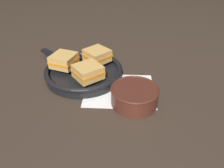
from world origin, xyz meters
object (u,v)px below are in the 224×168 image
Objects in this scene: spoon at (129,93)px; sandwich_far_left at (88,72)px; sandwich_near_right at (64,60)px; skillet at (83,72)px; soup_bowl at (135,95)px; sandwich_near_left at (97,55)px.

sandwich_far_left reaches higher than spoon.
spoon is 0.28m from sandwich_near_right.
skillet is at bearing -11.48° from sandwich_near_right.
sandwich_near_right is at bearing 143.58° from soup_bowl.
soup_bowl is at bearing -43.69° from skillet.
sandwich_near_right is (-0.12, -0.04, 0.00)m from sandwich_near_left.
spoon is 0.16m from sandwich_far_left.
sandwich_far_left is (0.02, -0.07, 0.04)m from skillet.
skillet is at bearing -134.01° from sandwich_near_left.
soup_bowl is 0.24m from skillet.
soup_bowl is 0.44× the size of skillet.
spoon is at bearing -37.26° from skillet.
spoon is at bearing -30.58° from sandwich_near_right.
sandwich_far_left is (-0.03, -0.13, 0.00)m from sandwich_near_left.
sandwich_near_left is 1.07× the size of sandwich_near_right.
soup_bowl reaches higher than spoon.
skillet is 0.08m from sandwich_near_right.
spoon is 0.20m from skillet.
spoon is at bearing 106.00° from soup_bowl.
sandwich_far_left is (-0.14, 0.05, 0.06)m from spoon.
sandwich_near_left is (-0.11, 0.18, 0.06)m from spoon.
skillet is 2.90× the size of sandwich_far_left.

